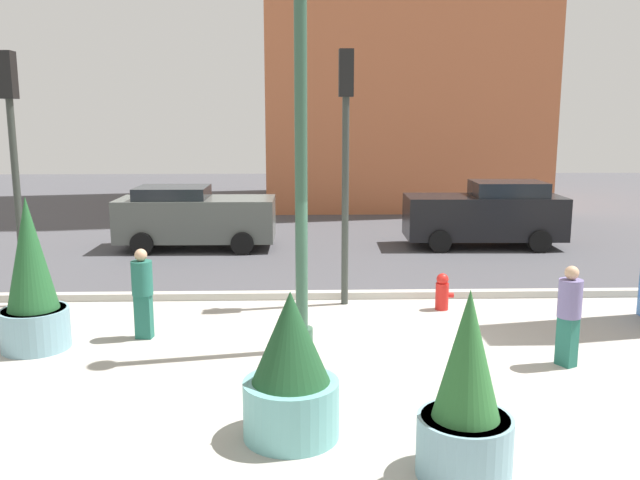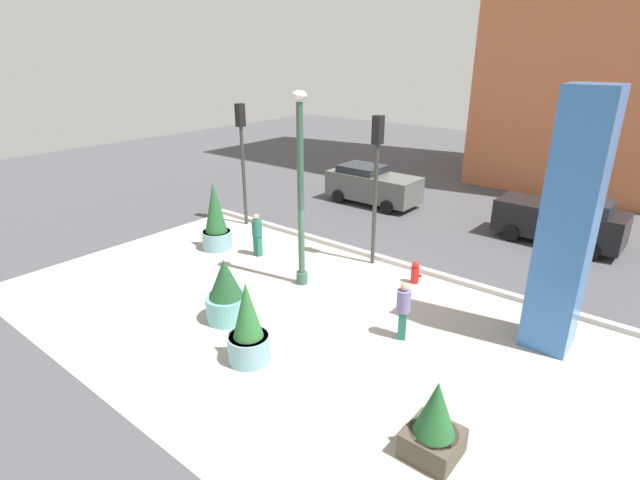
# 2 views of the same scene
# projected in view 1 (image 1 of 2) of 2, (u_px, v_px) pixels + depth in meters

# --- Properties ---
(ground_plane) EXTENTS (60.00, 60.00, 0.00)m
(ground_plane) POSITION_uv_depth(u_px,v_px,m) (361.00, 288.00, 15.12)
(ground_plane) COLOR #47474C
(plaza_pavement) EXTENTS (18.00, 10.00, 0.02)m
(plaza_pavement) POSITION_uv_depth(u_px,v_px,m) (400.00, 399.00, 9.22)
(plaza_pavement) COLOR #ADA89E
(plaza_pavement) RESTS_ON ground_plane
(curb_strip) EXTENTS (18.00, 0.24, 0.16)m
(curb_strip) POSITION_uv_depth(u_px,v_px,m) (365.00, 295.00, 14.24)
(curb_strip) COLOR #B7B2A8
(curb_strip) RESTS_ON ground_plane
(lamp_post) EXTENTS (0.44, 0.44, 5.98)m
(lamp_post) POSITION_uv_depth(u_px,v_px,m) (301.00, 175.00, 10.55)
(lamp_post) COLOR #335642
(lamp_post) RESTS_ON ground_plane
(potted_plant_by_pillar) EXTENTS (1.03, 1.03, 2.08)m
(potted_plant_by_pillar) POSITION_uv_depth(u_px,v_px,m) (466.00, 401.00, 7.10)
(potted_plant_by_pillar) COLOR #7AA8B7
(potted_plant_by_pillar) RESTS_ON ground_plane
(potted_plant_mid_plaza) EXTENTS (1.16, 1.16, 1.82)m
(potted_plant_mid_plaza) POSITION_uv_depth(u_px,v_px,m) (291.00, 373.00, 7.98)
(potted_plant_mid_plaza) COLOR #6BB2B2
(potted_plant_mid_plaza) RESTS_ON ground_plane
(potted_plant_near_left) EXTENTS (1.11, 1.11, 2.56)m
(potted_plant_near_left) POSITION_uv_depth(u_px,v_px,m) (32.00, 285.00, 10.99)
(potted_plant_near_left) COLOR #7AA8B7
(potted_plant_near_left) RESTS_ON ground_plane
(fire_hydrant) EXTENTS (0.36, 0.26, 0.75)m
(fire_hydrant) POSITION_uv_depth(u_px,v_px,m) (442.00, 292.00, 13.35)
(fire_hydrant) COLOR red
(fire_hydrant) RESTS_ON ground_plane
(traffic_light_far_side) EXTENTS (0.28, 0.42, 5.05)m
(traffic_light_far_side) POSITION_uv_depth(u_px,v_px,m) (13.00, 139.00, 13.10)
(traffic_light_far_side) COLOR #333833
(traffic_light_far_side) RESTS_ON ground_plane
(traffic_light_corner) EXTENTS (0.28, 0.42, 5.09)m
(traffic_light_corner) POSITION_uv_depth(u_px,v_px,m) (346.00, 137.00, 13.21)
(traffic_light_corner) COLOR #333833
(traffic_light_corner) RESTS_ON ground_plane
(car_curb_west) EXTENTS (4.62, 2.05, 1.93)m
(car_curb_west) POSITION_uv_depth(u_px,v_px,m) (486.00, 214.00, 19.72)
(car_curb_west) COLOR black
(car_curb_west) RESTS_ON ground_plane
(car_passing_lane) EXTENTS (4.51, 2.12, 1.81)m
(car_passing_lane) POSITION_uv_depth(u_px,v_px,m) (195.00, 217.00, 19.47)
(car_passing_lane) COLOR #565B56
(car_passing_lane) RESTS_ON ground_plane
(pedestrian_by_curb) EXTENTS (0.49, 0.49, 1.60)m
(pedestrian_by_curb) POSITION_uv_depth(u_px,v_px,m) (569.00, 311.00, 10.27)
(pedestrian_by_curb) COLOR #236656
(pedestrian_by_curb) RESTS_ON ground_plane
(pedestrian_crossing) EXTENTS (0.40, 0.40, 1.60)m
(pedestrian_crossing) POSITION_uv_depth(u_px,v_px,m) (143.00, 289.00, 11.55)
(pedestrian_crossing) COLOR #236656
(pedestrian_crossing) RESTS_ON ground_plane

